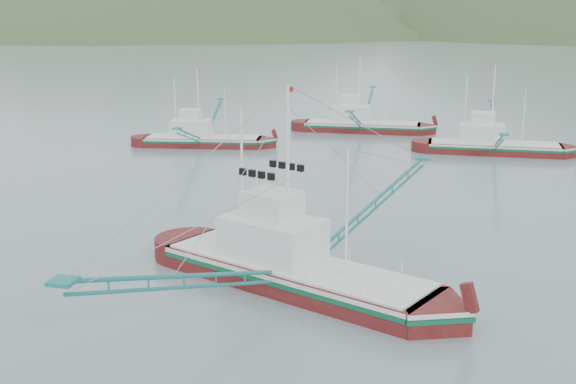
% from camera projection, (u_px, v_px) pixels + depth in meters
% --- Properties ---
extents(ground, '(1200.00, 1200.00, 0.00)m').
position_uv_depth(ground, '(263.00, 274.00, 39.92)').
color(ground, slate).
rests_on(ground, ground).
extents(main_boat, '(15.85, 26.70, 11.38)m').
position_uv_depth(main_boat, '(294.00, 244.00, 37.52)').
color(main_boat, '#4F0D0D').
rests_on(main_boat, ground).
extents(bg_boat_far, '(13.77, 24.85, 10.05)m').
position_uv_depth(bg_boat_far, '(361.00, 120.00, 86.20)').
color(bg_boat_far, '#4F0D0D').
rests_on(bg_boat_far, ground).
extents(bg_boat_left, '(12.75, 22.38, 9.11)m').
position_uv_depth(bg_boat_left, '(201.00, 133.00, 76.93)').
color(bg_boat_left, '#4F0D0D').
rests_on(bg_boat_left, ground).
extents(bg_boat_right, '(13.18, 23.85, 9.65)m').
position_uv_depth(bg_boat_right, '(493.00, 141.00, 73.08)').
color(bg_boat_right, '#4F0D0D').
rests_on(bg_boat_right, ground).
extents(headland_left, '(448.00, 308.00, 210.00)m').
position_uv_depth(headland_left, '(125.00, 35.00, 419.38)').
color(headland_left, '#394B27').
rests_on(headland_left, ground).
extents(ridge_distant, '(960.00, 400.00, 240.00)m').
position_uv_depth(ridge_distant, '(486.00, 29.00, 562.15)').
color(ridge_distant, slate).
rests_on(ridge_distant, ground).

